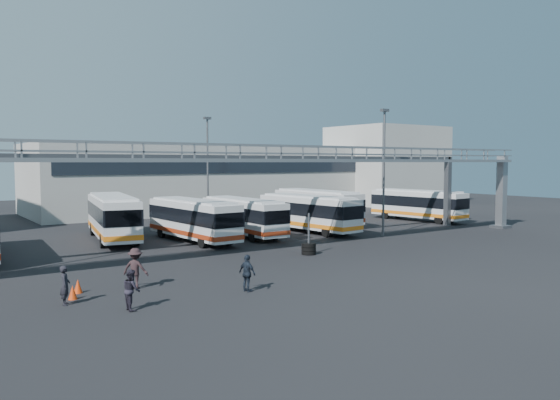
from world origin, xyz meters
TOP-DOWN VIEW (x-y plane):
  - ground at (0.00, 0.00)m, footprint 140.00×140.00m
  - gantry at (0.00, 5.87)m, footprint 51.40×5.15m
  - warehouse at (12.00, 38.00)m, footprint 42.00×14.00m
  - building_right at (38.00, 32.00)m, footprint 14.00×12.00m
  - light_pole_mid at (12.00, 7.00)m, footprint 0.70×0.35m
  - light_pole_back at (4.00, 22.00)m, footprint 0.70×0.35m
  - bus_3 at (-6.56, 17.29)m, footprint 4.69×11.70m
  - bus_4 at (-1.73, 13.33)m, footprint 2.87×10.54m
  - bus_5 at (2.82, 13.58)m, footprint 2.50×10.12m
  - bus_6 at (8.73, 12.62)m, footprint 3.32×10.60m
  - bus_7 at (12.93, 16.70)m, footprint 2.70×10.94m
  - bus_9 at (23.56, 13.52)m, footprint 3.27×10.49m
  - pedestrian_a at (-14.25, -0.40)m, footprint 0.58×0.71m
  - pedestrian_b at (-12.23, -2.74)m, footprint 0.65×0.83m
  - pedestrian_c at (-10.77, 0.81)m, footprint 1.39×1.40m
  - pedestrian_d at (-6.73, -2.76)m, footprint 0.63×1.08m
  - cone_left at (-13.27, 1.44)m, footprint 0.47×0.47m
  - cone_right at (-13.76, 0.38)m, footprint 0.39×0.39m
  - tire_stack at (1.84, 3.67)m, footprint 0.94×0.94m

SIDE VIEW (x-z plane):
  - ground at x=0.00m, z-range 0.00..0.00m
  - cone_right at x=-13.76m, z-range 0.00..0.62m
  - cone_left at x=-13.27m, z-range 0.00..0.64m
  - tire_stack at x=1.84m, z-range -0.89..1.80m
  - pedestrian_b at x=-12.23m, z-range 0.00..1.67m
  - pedestrian_a at x=-14.25m, z-range 0.00..1.67m
  - pedestrian_d at x=-6.73m, z-range 0.00..1.73m
  - pedestrian_c at x=-10.77m, z-range 0.00..1.93m
  - bus_5 at x=2.82m, z-range 0.16..3.22m
  - bus_9 at x=23.56m, z-range 0.17..3.30m
  - bus_6 at x=8.73m, z-range 0.17..3.33m
  - bus_4 at x=-1.73m, z-range 0.17..3.34m
  - bus_7 at x=12.93m, z-range 0.18..3.49m
  - bus_3 at x=-6.56m, z-range 0.18..3.65m
  - warehouse at x=12.00m, z-range 0.00..8.00m
  - building_right at x=38.00m, z-range 0.00..11.00m
  - gantry at x=0.00m, z-range 1.96..9.06m
  - light_pole_mid at x=12.00m, z-range 0.62..10.83m
  - light_pole_back at x=4.00m, z-range 0.62..10.83m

